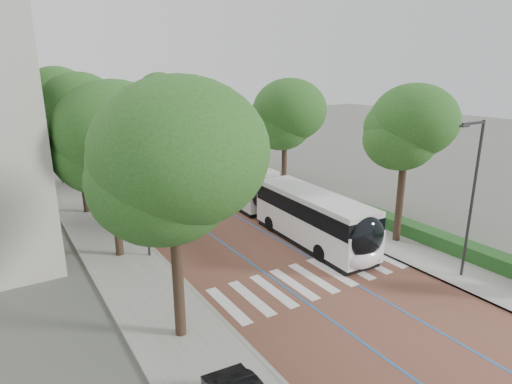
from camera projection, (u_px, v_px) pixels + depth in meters
ground at (323, 287)px, 21.18m from camera, size 160.00×160.00×0.00m
road at (113, 154)px, 53.65m from camera, size 11.00×140.00×0.02m
sidewalk_left at (47, 160)px, 49.80m from camera, size 4.00×140.00×0.12m
sidewalk_right at (169, 148)px, 57.47m from camera, size 4.00×140.00×0.12m
kerb_left at (65, 158)px, 50.77m from camera, size 0.20×140.00×0.14m
kerb_right at (156, 149)px, 56.50m from camera, size 0.20×140.00×0.14m
zebra_crossing at (313, 278)px, 22.08m from camera, size 10.55×3.60×0.01m
lane_line_left at (100, 155)px, 52.83m from camera, size 0.12×126.00×0.01m
lane_line_right at (125, 152)px, 54.46m from camera, size 0.12×126.00×0.01m
hedge at (439, 239)px, 25.68m from camera, size 1.20×14.00×0.80m
streetlight_near at (472, 188)px, 20.77m from camera, size 1.82×0.20×8.00m
streetlight_far at (227, 128)px, 41.07m from camera, size 1.82×0.20×8.00m
lamp_post_left at (144, 188)px, 23.39m from camera, size 0.14×0.14×8.00m
trees_left at (63, 114)px, 34.68m from camera, size 6.41×61.27×9.99m
trees_right at (226, 109)px, 42.95m from camera, size 5.98×47.49×9.24m
lead_bus at (279, 202)px, 29.22m from camera, size 3.32×18.49×3.20m
bus_queued_0 at (184, 161)px, 42.08m from camera, size 2.68×12.43×3.20m
bus_queued_1 at (143, 141)px, 53.17m from camera, size 3.28×12.53×3.20m
bus_queued_2 at (117, 130)px, 62.73m from camera, size 3.16×12.51×3.20m
bus_queued_3 at (95, 121)px, 72.75m from camera, size 2.69×12.43×3.20m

